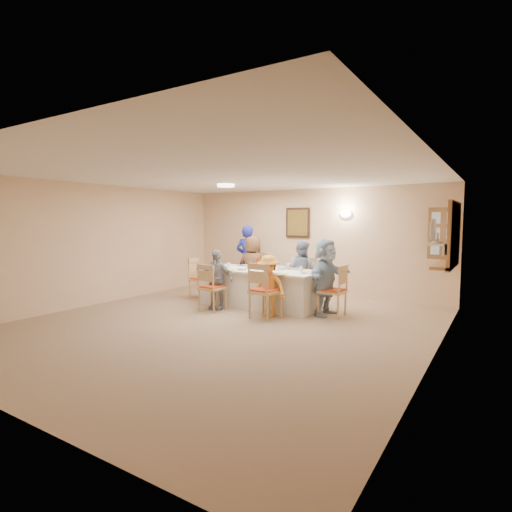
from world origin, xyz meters
The scene contains 49 objects.
ground centered at (0.00, 0.00, 0.00)m, with size 7.00×7.00×0.00m, color #9D8061.
room_walls centered at (0.00, 0.00, 1.51)m, with size 7.00×7.00×7.00m.
wall_picture centered at (-0.30, 3.46, 1.70)m, with size 0.62×0.05×0.72m.
wall_sconce centered at (0.90, 3.44, 1.90)m, with size 0.26×0.09×0.18m, color white.
ceiling_light centered at (-1.00, 1.50, 2.47)m, with size 0.36×0.36×0.05m, color white.
serving_hatch centered at (3.21, 2.40, 1.50)m, with size 0.06×1.50×1.15m, color brown.
hatch_sill centered at (3.09, 2.40, 0.97)m, with size 0.30×1.50×0.05m, color brown.
shutter_door centered at (2.95, 3.16, 1.50)m, with size 0.55×0.04×1.00m, color brown.
fan_shelf centered at (3.13, 1.05, 1.40)m, with size 0.22×0.36×0.03m, color white.
desk_fan centered at (3.10, 1.05, 1.55)m, with size 0.30×0.30×0.28m, color #A5A5A8, non-canonical shape.
dining_table centered at (-0.23, 1.61, 0.38)m, with size 2.50×1.06×0.76m, color white.
chair_back_left centered at (-0.83, 2.41, 0.51)m, with size 0.49×0.49×1.03m, color tan, non-canonical shape.
chair_back_right centered at (0.37, 2.41, 0.48)m, with size 0.46×0.46×0.96m, color tan, non-canonical shape.
chair_front_left centered at (-0.83, 0.81, 0.46)m, with size 0.44×0.44×0.93m, color tan, non-canonical shape.
chair_front_right centered at (0.37, 0.81, 0.51)m, with size 0.48×0.48×1.01m, color tan, non-canonical shape.
chair_left_end centered at (-1.78, 1.61, 0.46)m, with size 0.44×0.44×0.92m, color tan, non-canonical shape.
chair_right_end centered at (1.32, 1.61, 0.48)m, with size 0.46×0.46×0.95m, color tan, non-canonical shape.
diner_back_left centered at (-0.83, 2.29, 0.70)m, with size 0.76×0.57×1.41m, color brown.
diner_back_right centered at (0.37, 2.29, 0.67)m, with size 0.70×0.57×1.33m, color #7B84A6.
diner_front_left centered at (-0.83, 0.93, 0.59)m, with size 0.74×0.42×1.18m, color #9294A0.
diner_front_right centered at (0.37, 0.93, 0.56)m, with size 0.77×0.50×1.12m, color gold.
diner_right_end centered at (1.19, 1.61, 0.71)m, with size 0.55×1.35×1.42m, color #A0BBD2.
caregiver centered at (-1.28, 2.76, 0.82)m, with size 0.66×0.49×1.65m, color navy.
placemat_fl centered at (-0.83, 1.19, 0.76)m, with size 0.36×0.27×0.01m, color #472B19.
plate_fl centered at (-0.83, 1.19, 0.77)m, with size 0.24×0.24×0.02m, color white.
napkin_fl centered at (-0.65, 1.14, 0.77)m, with size 0.15×0.15×0.01m, color yellow.
placemat_fr centered at (0.37, 1.19, 0.76)m, with size 0.33×0.25×0.01m, color #472B19.
plate_fr centered at (0.37, 1.19, 0.77)m, with size 0.23×0.23×0.01m, color white.
napkin_fr centered at (0.55, 1.14, 0.77)m, with size 0.15×0.15×0.01m, color yellow.
placemat_bl centered at (-0.83, 2.03, 0.76)m, with size 0.36×0.27×0.01m, color #472B19.
plate_bl centered at (-0.83, 2.03, 0.77)m, with size 0.23×0.23×0.01m, color white.
napkin_bl centered at (-0.65, 1.98, 0.77)m, with size 0.15×0.15×0.01m, color yellow.
placemat_br centered at (0.37, 2.03, 0.76)m, with size 0.34×0.25×0.01m, color #472B19.
plate_br centered at (0.37, 2.03, 0.77)m, with size 0.23×0.23×0.01m, color white.
napkin_br centered at (0.55, 1.98, 0.77)m, with size 0.14×0.14×0.01m, color yellow.
placemat_le centered at (-1.33, 1.61, 0.76)m, with size 0.38×0.28×0.01m, color #472B19.
plate_le centered at (-1.33, 1.61, 0.77)m, with size 0.25×0.25×0.02m, color white.
napkin_le centered at (-1.15, 1.56, 0.77)m, with size 0.15×0.15×0.01m, color yellow.
placemat_re centered at (0.89, 1.61, 0.76)m, with size 0.33×0.25×0.01m, color #472B19.
plate_re centered at (0.89, 1.61, 0.77)m, with size 0.25×0.25×0.02m, color white.
napkin_re centered at (1.07, 1.56, 0.77)m, with size 0.15×0.15×0.01m, color yellow.
teacup_a centered at (-1.07, 1.31, 0.80)m, with size 0.13×0.13×0.08m, color white.
teacup_b centered at (0.15, 2.13, 0.81)m, with size 0.13×0.13×0.09m, color white.
bowl_a centered at (-0.48, 1.32, 0.79)m, with size 0.21×0.21×0.05m, color white.
bowl_b centered at (0.11, 1.85, 0.79)m, with size 0.24×0.24×0.06m, color white.
condiment_ketchup centered at (-0.29, 1.60, 0.89)m, with size 0.13×0.13×0.26m, color #9E210D.
condiment_brown centered at (-0.20, 1.70, 0.86)m, with size 0.10×0.10×0.20m, color #592017.
condiment_malt centered at (-0.08, 1.57, 0.83)m, with size 0.14×0.14×0.14m, color #592017.
drinking_glass centered at (-0.38, 1.66, 0.82)m, with size 0.06×0.06×0.10m, color silver.
Camera 1 is at (3.96, -5.26, 1.74)m, focal length 28.00 mm.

